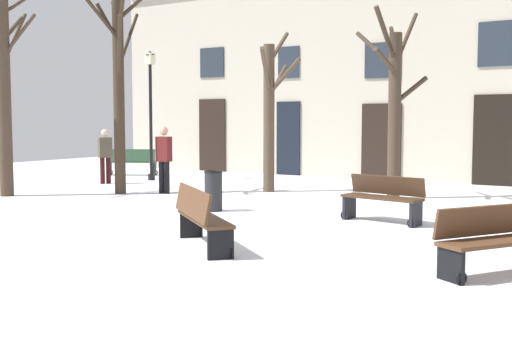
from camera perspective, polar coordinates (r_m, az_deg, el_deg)
ground_plane at (r=12.39m, az=-4.65°, el=-4.33°), size 33.90×33.90×0.00m
building_facade at (r=20.91m, az=11.48°, el=9.07°), size 21.19×0.60×7.10m
tree_foreground at (r=16.83m, az=-12.15°, el=8.17°), size 1.75×2.25×5.62m
tree_right_of_center at (r=15.79m, az=12.25°, el=5.86°), size 1.76×2.01×4.56m
tree_near_facade at (r=17.15m, az=-21.61°, el=6.81°), size 1.27×2.42×5.16m
tree_left_of_center at (r=16.92m, az=1.28°, el=5.46°), size 1.32×2.81×4.38m
streetlamp at (r=20.40m, az=-9.42°, el=6.08°), size 0.30×0.30×4.06m
litter_bin at (r=13.37m, az=-3.83°, el=-1.83°), size 0.40×0.40×0.84m
bench_by_litter_bin at (r=22.33m, az=-11.07°, el=0.78°), size 1.71×1.26×0.91m
bench_far_corner at (r=12.12m, az=11.28°, el=-2.44°), size 1.61×0.74×0.87m
bench_back_to_back_left at (r=8.49m, az=20.84°, el=-5.75°), size 1.35×1.73×0.85m
bench_near_center_tree at (r=9.55m, az=-4.99°, el=-4.12°), size 1.72×1.52×0.91m
person_by_shop_door at (r=16.66m, az=-8.24°, el=1.27°), size 0.38×0.23×1.74m
person_near_bench at (r=19.56m, az=-13.35°, el=1.47°), size 0.37×0.44×1.63m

